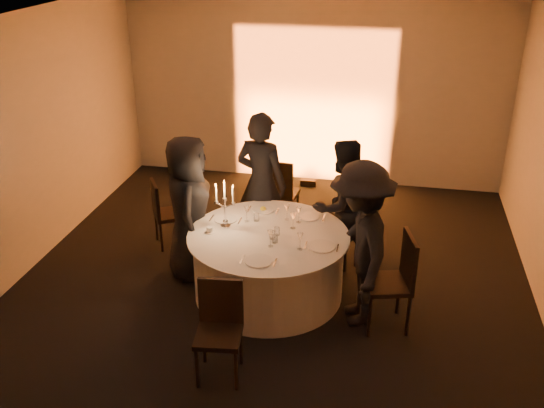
% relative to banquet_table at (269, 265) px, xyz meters
% --- Properties ---
extents(floor, '(7.00, 7.00, 0.00)m').
position_rel_banquet_table_xyz_m(floor, '(0.00, 0.00, -0.38)').
color(floor, black).
rests_on(floor, ground).
extents(ceiling, '(7.00, 7.00, 0.00)m').
position_rel_banquet_table_xyz_m(ceiling, '(0.00, 0.00, 2.62)').
color(ceiling, silver).
rests_on(ceiling, wall_back).
extents(wall_back, '(7.00, 0.00, 7.00)m').
position_rel_banquet_table_xyz_m(wall_back, '(0.00, 3.50, 1.12)').
color(wall_back, beige).
rests_on(wall_back, floor).
extents(wall_left, '(0.00, 7.00, 7.00)m').
position_rel_banquet_table_xyz_m(wall_left, '(-3.00, 0.00, 1.12)').
color(wall_left, beige).
rests_on(wall_left, floor).
extents(uplighter_fixture, '(0.25, 0.12, 0.10)m').
position_rel_banquet_table_xyz_m(uplighter_fixture, '(0.00, 3.20, -0.33)').
color(uplighter_fixture, black).
rests_on(uplighter_fixture, floor).
extents(banquet_table, '(1.80, 1.80, 0.77)m').
position_rel_banquet_table_xyz_m(banquet_table, '(0.00, 0.00, 0.00)').
color(banquet_table, black).
rests_on(banquet_table, floor).
extents(chair_left, '(0.55, 0.54, 0.90)m').
position_rel_banquet_table_xyz_m(chair_left, '(-1.56, 0.88, 0.12)').
color(chair_left, black).
rests_on(chair_left, floor).
extents(chair_back_left, '(0.50, 0.50, 1.04)m').
position_rel_banquet_table_xyz_m(chair_back_left, '(-0.19, 1.61, 0.21)').
color(chair_back_left, black).
rests_on(chair_back_left, floor).
extents(chair_back_right, '(0.61, 0.61, 1.01)m').
position_rel_banquet_table_xyz_m(chair_back_right, '(0.87, 1.20, 0.18)').
color(chair_back_right, black).
rests_on(chair_back_right, floor).
extents(chair_right, '(0.56, 0.56, 1.05)m').
position_rel_banquet_table_xyz_m(chair_right, '(1.40, -0.32, 0.21)').
color(chair_right, black).
rests_on(chair_right, floor).
extents(chair_front, '(0.46, 0.46, 0.95)m').
position_rel_banquet_table_xyz_m(chair_front, '(-0.18, -1.37, 0.15)').
color(chair_front, black).
rests_on(chair_front, floor).
extents(guest_left, '(0.76, 0.97, 1.75)m').
position_rel_banquet_table_xyz_m(guest_left, '(-1.00, 0.26, 0.49)').
color(guest_left, black).
rests_on(guest_left, floor).
extents(guest_back_left, '(0.77, 0.62, 1.85)m').
position_rel_banquet_table_xyz_m(guest_back_left, '(-0.30, 1.01, 0.54)').
color(guest_back_left, black).
rests_on(guest_back_left, floor).
extents(guest_back_right, '(1.01, 1.00, 1.65)m').
position_rel_banquet_table_xyz_m(guest_back_right, '(0.73, 0.80, 0.44)').
color(guest_back_right, black).
rests_on(guest_back_right, floor).
extents(guest_right, '(0.95, 1.30, 1.80)m').
position_rel_banquet_table_xyz_m(guest_right, '(1.01, -0.28, 0.52)').
color(guest_right, black).
rests_on(guest_right, floor).
extents(plate_left, '(0.36, 0.27, 0.01)m').
position_rel_banquet_table_xyz_m(plate_left, '(-0.56, 0.26, 0.39)').
color(plate_left, white).
rests_on(plate_left, banquet_table).
extents(plate_back_left, '(0.35, 0.26, 0.08)m').
position_rel_banquet_table_xyz_m(plate_back_left, '(-0.19, 0.58, 0.40)').
color(plate_back_left, white).
rests_on(plate_back_left, banquet_table).
extents(plate_back_right, '(0.35, 0.24, 0.01)m').
position_rel_banquet_table_xyz_m(plate_back_right, '(0.38, 0.51, 0.39)').
color(plate_back_right, white).
rests_on(plate_back_right, banquet_table).
extents(plate_right, '(0.36, 0.29, 0.01)m').
position_rel_banquet_table_xyz_m(plate_right, '(0.61, -0.16, 0.39)').
color(plate_right, white).
rests_on(plate_right, banquet_table).
extents(plate_front, '(0.36, 0.28, 0.01)m').
position_rel_banquet_table_xyz_m(plate_front, '(0.02, -0.59, 0.39)').
color(plate_front, white).
rests_on(plate_front, banquet_table).
extents(coffee_cup, '(0.11, 0.11, 0.07)m').
position_rel_banquet_table_xyz_m(coffee_cup, '(-0.65, -0.07, 0.42)').
color(coffee_cup, white).
rests_on(coffee_cup, banquet_table).
extents(candelabra, '(0.24, 0.12, 0.57)m').
position_rel_banquet_table_xyz_m(candelabra, '(-0.51, 0.09, 0.59)').
color(candelabra, silver).
rests_on(candelabra, banquet_table).
extents(wine_glass_a, '(0.07, 0.07, 0.19)m').
position_rel_banquet_table_xyz_m(wine_glass_a, '(-0.31, 0.26, 0.52)').
color(wine_glass_a, silver).
rests_on(wine_glass_a, banquet_table).
extents(wine_glass_b, '(0.07, 0.07, 0.19)m').
position_rel_banquet_table_xyz_m(wine_glass_b, '(0.39, -0.26, 0.52)').
color(wine_glass_b, silver).
rests_on(wine_glass_b, banquet_table).
extents(wine_glass_c, '(0.07, 0.07, 0.19)m').
position_rel_banquet_table_xyz_m(wine_glass_c, '(0.24, 0.20, 0.52)').
color(wine_glass_c, silver).
rests_on(wine_glass_c, banquet_table).
extents(wine_glass_d, '(0.07, 0.07, 0.19)m').
position_rel_banquet_table_xyz_m(wine_glass_d, '(0.14, 0.40, 0.52)').
color(wine_glass_d, silver).
rests_on(wine_glass_d, banquet_table).
extents(wine_glass_e, '(0.07, 0.07, 0.19)m').
position_rel_banquet_table_xyz_m(wine_glass_e, '(0.08, -0.26, 0.52)').
color(wine_glass_e, silver).
rests_on(wine_glass_e, banquet_table).
extents(wine_glass_f, '(0.07, 0.07, 0.19)m').
position_rel_banquet_table_xyz_m(wine_glass_f, '(0.28, 0.36, 0.52)').
color(wine_glass_f, silver).
rests_on(wine_glass_f, banquet_table).
extents(tumbler_a, '(0.07, 0.07, 0.09)m').
position_rel_banquet_table_xyz_m(tumbler_a, '(0.10, -0.16, 0.43)').
color(tumbler_a, silver).
rests_on(tumbler_a, banquet_table).
extents(tumbler_b, '(0.07, 0.07, 0.09)m').
position_rel_banquet_table_xyz_m(tumbler_b, '(-0.20, 0.30, 0.43)').
color(tumbler_b, silver).
rests_on(tumbler_b, banquet_table).
extents(tumbler_c, '(0.07, 0.07, 0.09)m').
position_rel_banquet_table_xyz_m(tumbler_c, '(0.06, -0.08, 0.43)').
color(tumbler_c, silver).
rests_on(tumbler_c, banquet_table).
extents(tumbler_d, '(0.07, 0.07, 0.09)m').
position_rel_banquet_table_xyz_m(tumbler_d, '(0.09, 0.01, 0.43)').
color(tumbler_d, silver).
rests_on(tumbler_d, banquet_table).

